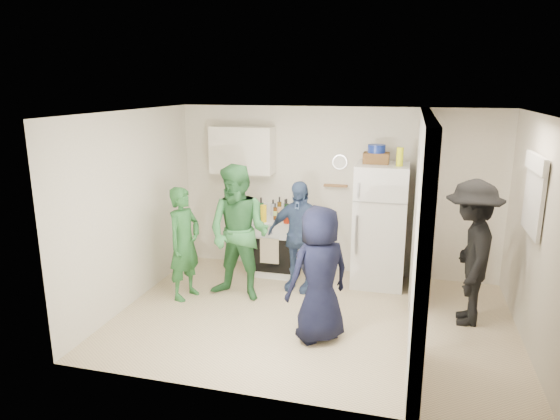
% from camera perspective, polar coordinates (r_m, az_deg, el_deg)
% --- Properties ---
extents(floor, '(4.80, 4.80, 0.00)m').
position_cam_1_polar(floor, '(6.33, 3.76, -12.22)').
color(floor, beige).
rests_on(floor, ground).
extents(wall_back, '(4.80, 0.00, 4.80)m').
position_cam_1_polar(wall_back, '(7.51, 6.40, 2.11)').
color(wall_back, silver).
rests_on(wall_back, floor).
extents(wall_front, '(4.80, 0.00, 4.80)m').
position_cam_1_polar(wall_front, '(4.30, -0.32, -7.11)').
color(wall_front, silver).
rests_on(wall_front, floor).
extents(wall_left, '(0.00, 3.40, 3.40)m').
position_cam_1_polar(wall_left, '(6.73, -16.54, 0.18)').
color(wall_left, silver).
rests_on(wall_left, floor).
extents(wall_right, '(0.00, 3.40, 3.40)m').
position_cam_1_polar(wall_right, '(5.95, 27.35, -2.67)').
color(wall_right, silver).
rests_on(wall_right, floor).
extents(ceiling, '(4.80, 4.80, 0.00)m').
position_cam_1_polar(ceiling, '(5.68, 4.18, 11.01)').
color(ceiling, white).
rests_on(ceiling, wall_back).
extents(partition_pier_back, '(0.12, 1.20, 2.50)m').
position_cam_1_polar(partition_pier_back, '(6.85, 15.62, 0.50)').
color(partition_pier_back, silver).
rests_on(partition_pier_back, floor).
extents(partition_pier_front, '(0.12, 1.20, 2.50)m').
position_cam_1_polar(partition_pier_front, '(4.74, 15.85, -5.62)').
color(partition_pier_front, silver).
rests_on(partition_pier_front, floor).
extents(partition_header, '(0.12, 1.00, 0.40)m').
position_cam_1_polar(partition_header, '(5.60, 16.44, 8.38)').
color(partition_header, silver).
rests_on(partition_header, partition_pier_back).
extents(stove, '(0.72, 0.60, 0.86)m').
position_cam_1_polar(stove, '(7.58, -0.52, -4.12)').
color(stove, white).
rests_on(stove, floor).
extents(upper_cabinet, '(0.95, 0.34, 0.70)m').
position_cam_1_polar(upper_cabinet, '(7.56, -4.31, 6.86)').
color(upper_cabinet, silver).
rests_on(upper_cabinet, wall_back).
extents(fridge, '(0.72, 0.70, 1.74)m').
position_cam_1_polar(fridge, '(7.19, 11.35, -1.74)').
color(fridge, white).
rests_on(fridge, floor).
extents(wicker_basket, '(0.35, 0.25, 0.15)m').
position_cam_1_polar(wicker_basket, '(7.05, 10.93, 5.85)').
color(wicker_basket, brown).
rests_on(wicker_basket, fridge).
extents(blue_bowl, '(0.24, 0.24, 0.11)m').
position_cam_1_polar(blue_bowl, '(7.03, 10.98, 6.90)').
color(blue_bowl, navy).
rests_on(blue_bowl, wicker_basket).
extents(yellow_cup_stack_top, '(0.09, 0.09, 0.25)m').
position_cam_1_polar(yellow_cup_stack_top, '(6.88, 13.53, 5.94)').
color(yellow_cup_stack_top, '#EEFA15').
rests_on(yellow_cup_stack_top, fridge).
extents(wall_clock, '(0.22, 0.02, 0.22)m').
position_cam_1_polar(wall_clock, '(7.40, 6.85, 5.47)').
color(wall_clock, white).
rests_on(wall_clock, wall_back).
extents(spice_shelf, '(0.35, 0.08, 0.03)m').
position_cam_1_polar(spice_shelf, '(7.44, 6.36, 2.79)').
color(spice_shelf, olive).
rests_on(spice_shelf, wall_back).
extents(nook_window, '(0.03, 0.70, 0.80)m').
position_cam_1_polar(nook_window, '(6.04, 27.20, 1.51)').
color(nook_window, black).
rests_on(nook_window, wall_right).
extents(nook_window_frame, '(0.04, 0.76, 0.86)m').
position_cam_1_polar(nook_window_frame, '(6.04, 27.06, 1.52)').
color(nook_window_frame, white).
rests_on(nook_window_frame, wall_right).
extents(nook_valance, '(0.04, 0.82, 0.18)m').
position_cam_1_polar(nook_valance, '(5.97, 27.20, 4.81)').
color(nook_valance, white).
rests_on(nook_valance, wall_right).
extents(yellow_cup_stack_stove, '(0.09, 0.09, 0.25)m').
position_cam_1_polar(yellow_cup_stack_stove, '(7.25, -1.90, -0.42)').
color(yellow_cup_stack_stove, yellow).
rests_on(yellow_cup_stack_stove, stove).
extents(red_cup, '(0.09, 0.09, 0.12)m').
position_cam_1_polar(red_cup, '(7.20, 0.75, -1.05)').
color(red_cup, '#B7260C').
rests_on(red_cup, stove).
extents(person_green_left, '(0.49, 0.63, 1.52)m').
position_cam_1_polar(person_green_left, '(6.75, -10.87, -3.77)').
color(person_green_left, '#296833').
rests_on(person_green_left, floor).
extents(person_green_center, '(0.98, 0.82, 1.81)m').
position_cam_1_polar(person_green_center, '(6.59, -4.71, -2.65)').
color(person_green_center, '#3A8546').
rests_on(person_green_center, floor).
extents(person_denim, '(0.95, 0.50, 1.55)m').
position_cam_1_polar(person_denim, '(6.89, 2.14, -3.00)').
color(person_denim, '#37557A').
rests_on(person_denim, floor).
extents(person_navy, '(0.89, 0.87, 1.55)m').
position_cam_1_polar(person_navy, '(5.56, 4.51, -7.35)').
color(person_navy, black).
rests_on(person_navy, floor).
extents(person_nook, '(0.70, 1.16, 1.76)m').
position_cam_1_polar(person_nook, '(6.32, 20.93, -4.60)').
color(person_nook, black).
rests_on(person_nook, floor).
extents(bottle_a, '(0.06, 0.06, 0.25)m').
position_cam_1_polar(bottle_a, '(7.61, -2.18, 0.28)').
color(bottle_a, olive).
rests_on(bottle_a, stove).
extents(bottle_b, '(0.08, 0.08, 0.33)m').
position_cam_1_polar(bottle_b, '(7.40, -2.17, 0.19)').
color(bottle_b, '#1B5130').
rests_on(bottle_b, stove).
extents(bottle_c, '(0.07, 0.07, 0.25)m').
position_cam_1_polar(bottle_c, '(7.59, -0.80, 0.27)').
color(bottle_c, '#ABAFB9').
rests_on(bottle_c, stove).
extents(bottle_d, '(0.06, 0.06, 0.25)m').
position_cam_1_polar(bottle_d, '(7.37, -0.56, -0.17)').
color(bottle_d, '#59300F').
rests_on(bottle_d, stove).
extents(bottle_e, '(0.07, 0.07, 0.26)m').
position_cam_1_polar(bottle_e, '(7.57, 0.61, 0.26)').
color(bottle_e, '#ABB1BD').
rests_on(bottle_e, stove).
extents(bottle_f, '(0.07, 0.07, 0.31)m').
position_cam_1_polar(bottle_f, '(7.39, 0.75, 0.11)').
color(bottle_f, '#143918').
rests_on(bottle_f, stove).
extents(bottle_g, '(0.07, 0.07, 0.26)m').
position_cam_1_polar(bottle_g, '(7.49, 1.65, 0.12)').
color(bottle_g, brown).
rests_on(bottle_g, stove).
extents(bottle_h, '(0.07, 0.07, 0.30)m').
position_cam_1_polar(bottle_h, '(7.39, -2.87, 0.06)').
color(bottle_h, '#A0A7AB').
rests_on(bottle_h, stove).
extents(bottle_i, '(0.06, 0.06, 0.32)m').
position_cam_1_polar(bottle_i, '(7.48, -0.07, 0.32)').
color(bottle_i, '#57390E').
rests_on(bottle_i, stove).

